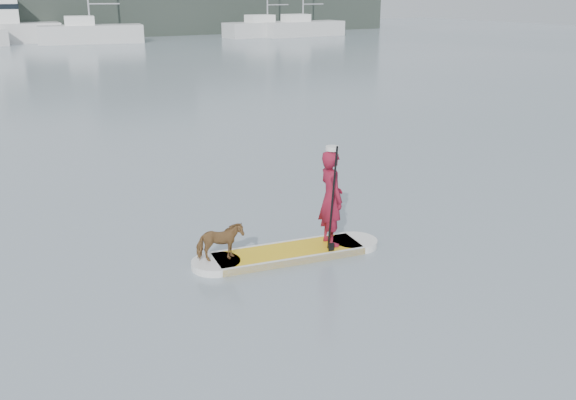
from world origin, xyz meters
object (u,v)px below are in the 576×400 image
paddleboard (288,253)px  sailboat_f (267,27)px  paddler (331,198)px  sailboat_e (90,32)px  sailboat_g (302,27)px  dog (220,242)px

paddleboard → sailboat_f: sailboat_f is taller
paddler → sailboat_f: bearing=-18.5°
sailboat_e → sailboat_g: sailboat_e is taller
paddleboard → sailboat_e: size_ratio=0.27×
sailboat_f → sailboat_g: size_ratio=1.08×
sailboat_e → paddler: bearing=-87.8°
sailboat_f → paddler: bearing=-120.2°
paddleboard → paddler: bearing=0.0°
dog → sailboat_e: bearing=-0.1°
sailboat_g → paddler: bearing=-123.6°
paddleboard → sailboat_g: size_ratio=0.28×
sailboat_g → sailboat_f: bearing=158.5°
paddleboard → sailboat_g: 53.21m
sailboat_f → sailboat_g: bearing=-21.7°
sailboat_e → sailboat_g: bearing=6.0°
paddler → sailboat_f: (23.89, 46.52, -0.09)m
paddler → dog: paddler is taller
paddleboard → sailboat_f: 52.55m
paddler → sailboat_g: 52.90m
paddler → dog: (-1.93, 0.29, -0.51)m
paddleboard → dog: (-1.16, 0.18, 0.37)m
paddleboard → paddler: 1.18m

